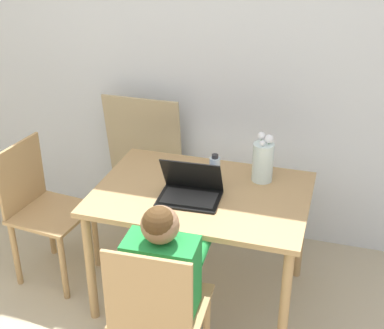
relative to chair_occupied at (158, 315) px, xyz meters
name	(u,v)px	position (x,y,z in m)	size (l,w,h in m)	color
wall_back	(195,50)	(-0.27, 1.49, 0.80)	(6.40, 0.05, 2.50)	silver
dining_table	(202,205)	(0.00, 0.70, 0.16)	(1.14, 0.80, 0.70)	tan
chair_occupied	(158,315)	(0.00, 0.00, 0.00)	(0.42, 0.42, 0.86)	tan
chair_spare	(43,210)	(-0.96, 0.64, 0.00)	(0.44, 0.44, 0.86)	tan
person_seated	(165,269)	(-0.01, 0.12, 0.16)	(0.34, 0.43, 0.98)	#1E8438
laptop	(190,189)	(-0.04, 0.62, 0.30)	(0.33, 0.25, 0.22)	black
flower_vase	(263,161)	(0.29, 0.92, 0.37)	(0.12, 0.12, 0.28)	silver
water_bottle	(215,173)	(0.06, 0.75, 0.34)	(0.06, 0.06, 0.20)	silver
cardboard_panel	(146,162)	(-0.58, 1.36, 0.03)	(0.53, 0.15, 0.97)	tan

